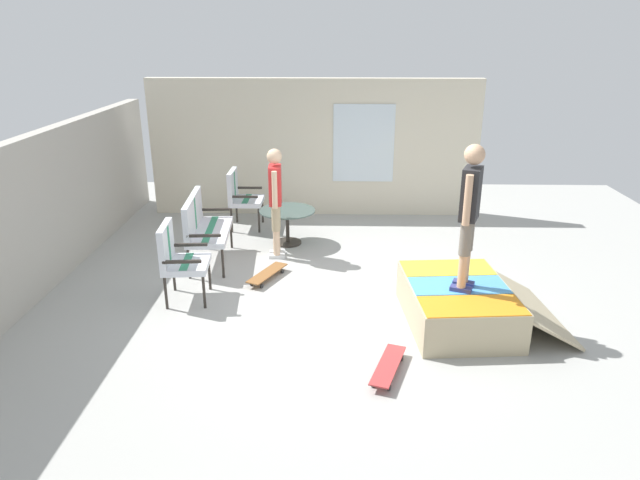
# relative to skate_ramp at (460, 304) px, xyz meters

# --- Properties ---
(ground_plane) EXTENTS (12.00, 12.00, 0.10)m
(ground_plane) POSITION_rel_skate_ramp_xyz_m (0.49, 1.38, -0.29)
(ground_plane) COLOR #A8A8A3
(back_wall_cinderblock) EXTENTS (9.00, 0.20, 2.03)m
(back_wall_cinderblock) POSITION_rel_skate_ramp_xyz_m (0.49, 5.38, 0.77)
(back_wall_cinderblock) COLOR #ADA89E
(back_wall_cinderblock) RESTS_ON ground_plane
(house_facade) EXTENTS (0.23, 6.00, 2.49)m
(house_facade) POSITION_rel_skate_ramp_xyz_m (4.29, 1.86, 1.00)
(house_facade) COLOR beige
(house_facade) RESTS_ON ground_plane
(skate_ramp) EXTENTS (1.69, 1.91, 0.49)m
(skate_ramp) POSITION_rel_skate_ramp_xyz_m (0.00, 0.00, 0.00)
(skate_ramp) COLOR tan
(skate_ramp) RESTS_ON ground_plane
(patio_bench) EXTENTS (1.29, 0.64, 1.02)m
(patio_bench) POSITION_rel_skate_ramp_xyz_m (1.77, 3.43, 0.37)
(patio_bench) COLOR #2D2823
(patio_bench) RESTS_ON ground_plane
(patio_chair_near_house) EXTENTS (0.62, 0.55, 1.02)m
(patio_chair_near_house) POSITION_rel_skate_ramp_xyz_m (3.40, 3.13, 0.37)
(patio_chair_near_house) COLOR #2D2823
(patio_chair_near_house) RESTS_ON ground_plane
(patio_chair_by_wall) EXTENTS (0.66, 0.60, 1.02)m
(patio_chair_by_wall) POSITION_rel_skate_ramp_xyz_m (0.53, 3.47, 0.37)
(patio_chair_by_wall) COLOR #2D2823
(patio_chair_by_wall) RESTS_ON ground_plane
(patio_table) EXTENTS (0.90, 0.90, 0.57)m
(patio_table) POSITION_rel_skate_ramp_xyz_m (2.61, 2.25, 0.16)
(patio_table) COLOR #2D2823
(patio_table) RESTS_ON ground_plane
(person_watching) EXTENTS (0.48, 0.26, 1.67)m
(person_watching) POSITION_rel_skate_ramp_xyz_m (2.06, 2.37, 0.73)
(person_watching) COLOR silver
(person_watching) RESTS_ON ground_plane
(person_skater) EXTENTS (0.45, 0.33, 1.67)m
(person_skater) POSITION_rel_skate_ramp_xyz_m (-0.09, 0.01, 1.21)
(person_skater) COLOR navy
(person_skater) RESTS_ON skate_ramp
(skateboard_by_bench) EXTENTS (0.81, 0.52, 0.10)m
(skateboard_by_bench) POSITION_rel_skate_ramp_xyz_m (1.18, 2.42, -0.16)
(skateboard_by_bench) COLOR brown
(skateboard_by_bench) RESTS_ON ground_plane
(skateboard_spare) EXTENTS (0.82, 0.44, 0.10)m
(skateboard_spare) POSITION_rel_skate_ramp_xyz_m (-1.10, 0.93, -0.16)
(skateboard_spare) COLOR #B23838
(skateboard_spare) RESTS_ON ground_plane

